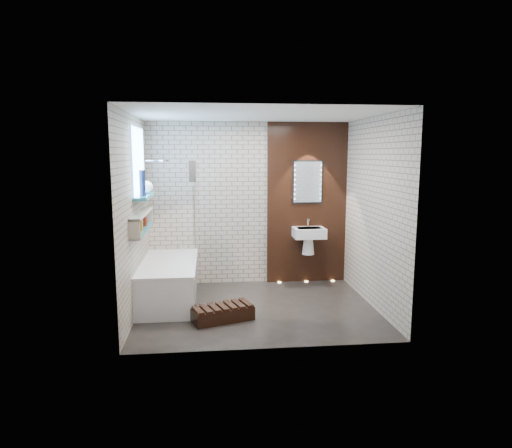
{
  "coord_description": "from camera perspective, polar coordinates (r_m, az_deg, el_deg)",
  "views": [
    {
      "loc": [
        -0.63,
        -5.92,
        2.11
      ],
      "look_at": [
        0.0,
        0.15,
        1.15
      ],
      "focal_mm": 31.71,
      "sensor_mm": 36.0,
      "label": 1
    }
  ],
  "objects": [
    {
      "name": "clerestory_window",
      "position": [
        6.34,
        -14.54,
        6.77
      ],
      "size": [
        0.18,
        1.0,
        0.94
      ],
      "color": "#7FADE0",
      "rests_on": "room_shell"
    },
    {
      "name": "ground",
      "position": [
        6.32,
        0.14,
        -10.57
      ],
      "size": [
        3.2,
        3.2,
        0.0
      ],
      "primitive_type": "plane",
      "color": "black",
      "rests_on": "ground"
    },
    {
      "name": "led_mirror",
      "position": [
        7.34,
        6.54,
        5.28
      ],
      "size": [
        0.5,
        0.02,
        0.7
      ],
      "color": "black",
      "rests_on": "walnut_panel"
    },
    {
      "name": "floor_uplights",
      "position": [
        7.59,
        6.37,
        -7.22
      ],
      "size": [
        0.96,
        0.06,
        0.01
      ],
      "color": "#FFD899",
      "rests_on": "ground"
    },
    {
      "name": "niche_bottles",
      "position": [
        6.1,
        -14.33,
        -0.22
      ],
      "size": [
        0.06,
        0.68,
        0.16
      ],
      "color": "#B0771B",
      "rests_on": "display_niche"
    },
    {
      "name": "washbasin",
      "position": [
        7.29,
        6.69,
        -1.56
      ],
      "size": [
        0.5,
        0.36,
        0.58
      ],
      "color": "white",
      "rests_on": "walnut_panel"
    },
    {
      "name": "walnut_panel",
      "position": [
        7.41,
        6.43,
        2.6
      ],
      "size": [
        1.3,
        0.06,
        2.6
      ],
      "primitive_type": "cube",
      "color": "black",
      "rests_on": "ground"
    },
    {
      "name": "walnut_step",
      "position": [
        5.88,
        -4.27,
        -11.22
      ],
      "size": [
        0.84,
        0.57,
        0.17
      ],
      "primitive_type": "cube",
      "rotation": [
        0.0,
        0.0,
        0.33
      ],
      "color": "black",
      "rests_on": "ground"
    },
    {
      "name": "bathtub",
      "position": [
        6.65,
        -10.91,
        -7.1
      ],
      "size": [
        0.79,
        1.74,
        0.7
      ],
      "color": "white",
      "rests_on": "ground"
    },
    {
      "name": "shower_head",
      "position": [
        6.9,
        -11.61,
        7.84
      ],
      "size": [
        0.18,
        0.18,
        0.02
      ],
      "primitive_type": "cylinder",
      "color": "silver",
      "rests_on": "room_shell"
    },
    {
      "name": "towel",
      "position": [
        6.67,
        -8.04,
        6.61
      ],
      "size": [
        0.09,
        0.23,
        0.31
      ],
      "primitive_type": "cube",
      "color": "black",
      "rests_on": "bath_screen"
    },
    {
      "name": "bath_screen",
      "position": [
        6.87,
        -7.89,
        1.91
      ],
      "size": [
        0.01,
        0.78,
        1.4
      ],
      "primitive_type": "cube",
      "color": "white",
      "rests_on": "bathtub"
    },
    {
      "name": "room_shell",
      "position": [
        6.01,
        0.15,
        1.19
      ],
      "size": [
        3.24,
        3.2,
        2.6
      ],
      "color": "#B09F8C",
      "rests_on": "ground"
    },
    {
      "name": "display_niche",
      "position": [
        6.2,
        -14.2,
        0.23
      ],
      "size": [
        0.14,
        1.3,
        0.26
      ],
      "color": "teal",
      "rests_on": "room_shell"
    },
    {
      "name": "sill_vases",
      "position": [
        6.4,
        -13.77,
        4.67
      ],
      "size": [
        0.18,
        0.52,
        0.34
      ],
      "color": "#121A33",
      "rests_on": "clerestory_window"
    }
  ]
}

